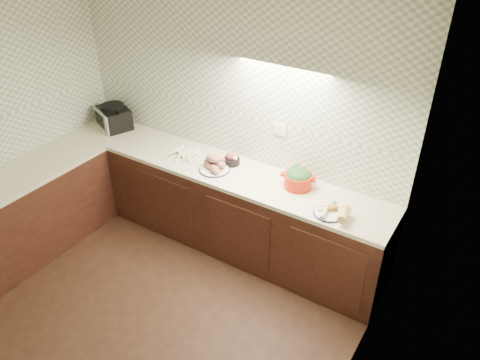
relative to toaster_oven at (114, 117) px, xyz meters
The scene contains 8 objects.
room 2.25m from the toaster_oven, 47.49° to the right, with size 3.60×3.60×2.60m.
counter 1.34m from the toaster_oven, 49.48° to the right, with size 3.60×3.60×0.90m.
toaster_oven is the anchor object (origin of this frame).
parsnip_pile 1.12m from the toaster_oven, ahead, with size 0.39×0.36×0.07m.
sweet_potato_plate 1.52m from the toaster_oven, ahead, with size 0.31×0.30×0.18m.
onion_bowl 1.58m from the toaster_oven, ahead, with size 0.16×0.16×0.13m.
dutch_oven 2.32m from the toaster_oven, ahead, with size 0.33×0.32×0.18m.
veg_plate 2.79m from the toaster_oven, ahead, with size 0.32×0.30×0.12m.
Camera 1 is at (2.33, -1.72, 3.25)m, focal length 35.00 mm.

